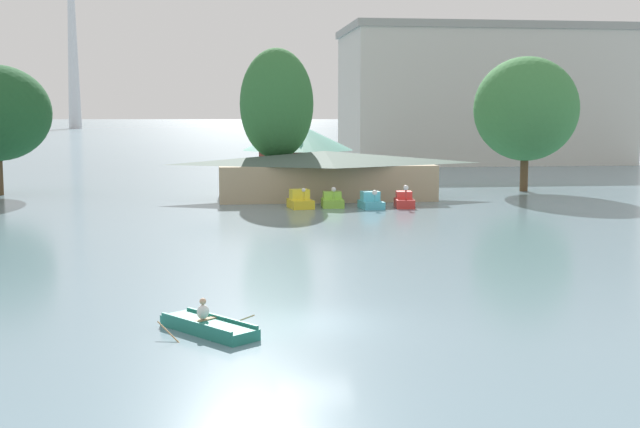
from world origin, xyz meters
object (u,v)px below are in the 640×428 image
object	(u,v)px
pedal_boat_yellow	(300,201)
pedal_boat_red	(404,201)
rowboat_with_rower	(208,326)
shoreline_tree_right	(526,109)
background_building_block	(481,95)
boathouse	(325,174)
pedal_boat_cyan	(371,202)
pedal_boat_lime	(332,201)
green_roof_pavilion	(298,150)
shoreline_tree_mid	(277,104)

from	to	relation	value
pedal_boat_yellow	pedal_boat_red	size ratio (longest dim) A/B	1.03
rowboat_with_rower	pedal_boat_yellow	world-z (taller)	pedal_boat_yellow
shoreline_tree_right	background_building_block	xyz separation A→B (m)	(10.08, 43.91, 2.15)
boathouse	shoreline_tree_right	xyz separation A→B (m)	(18.84, 4.24, 5.37)
pedal_boat_cyan	shoreline_tree_right	size ratio (longest dim) A/B	0.21
pedal_boat_yellow	boathouse	bearing A→B (deg)	149.99
pedal_boat_yellow	pedal_boat_lime	bearing A→B (deg)	91.72
pedal_boat_yellow	pedal_boat_cyan	bearing A→B (deg)	72.54
rowboat_with_rower	background_building_block	size ratio (longest dim) A/B	0.09
background_building_block	green_roof_pavilion	bearing A→B (deg)	-129.07
pedal_boat_cyan	green_roof_pavilion	bearing A→B (deg)	-173.39
rowboat_with_rower	boathouse	xyz separation A→B (m)	(9.29, 41.78, 1.85)
rowboat_with_rower	boathouse	distance (m)	42.85
pedal_boat_yellow	shoreline_tree_mid	world-z (taller)	shoreline_tree_mid
boathouse	background_building_block	distance (m)	56.67
rowboat_with_rower	pedal_boat_lime	bearing A→B (deg)	127.23
shoreline_tree_right	rowboat_with_rower	bearing A→B (deg)	-121.43
pedal_boat_yellow	pedal_boat_cyan	xyz separation A→B (m)	(5.21, -0.89, -0.04)
pedal_boat_cyan	boathouse	distance (m)	8.15
rowboat_with_rower	background_building_block	distance (m)	98.16
boathouse	shoreline_tree_mid	world-z (taller)	shoreline_tree_mid
rowboat_with_rower	pedal_boat_cyan	distance (m)	36.15
pedal_boat_yellow	pedal_boat_lime	distance (m)	2.53
pedal_boat_cyan	background_building_block	bearing A→B (deg)	150.27
rowboat_with_rower	shoreline_tree_right	world-z (taller)	shoreline_tree_right
pedal_boat_cyan	rowboat_with_rower	bearing A→B (deg)	-23.34
pedal_boat_lime	green_roof_pavilion	size ratio (longest dim) A/B	0.23
green_roof_pavilion	rowboat_with_rower	bearing A→B (deg)	-98.75
pedal_boat_cyan	green_roof_pavilion	distance (m)	19.31
shoreline_tree_right	background_building_block	world-z (taller)	background_building_block
green_roof_pavilion	pedal_boat_cyan	bearing A→B (deg)	-79.04
rowboat_with_rower	shoreline_tree_right	distance (m)	54.42
pedal_boat_cyan	shoreline_tree_right	world-z (taller)	shoreline_tree_right
pedal_boat_cyan	boathouse	xyz separation A→B (m)	(-2.47, 7.60, 1.57)
pedal_boat_yellow	green_roof_pavilion	distance (m)	18.15
pedal_boat_yellow	pedal_boat_red	xyz separation A→B (m)	(7.82, -0.56, -0.05)
pedal_boat_lime	green_roof_pavilion	world-z (taller)	green_roof_pavilion
boathouse	shoreline_tree_mid	size ratio (longest dim) A/B	1.50
rowboat_with_rower	pedal_boat_yellow	xyz separation A→B (m)	(6.55, 35.07, 0.33)
pedal_boat_red	shoreline_tree_right	bearing A→B (deg)	136.47
pedal_boat_lime	shoreline_tree_right	size ratio (longest dim) A/B	0.20
background_building_block	pedal_boat_red	bearing A→B (deg)	-113.27
green_roof_pavilion	background_building_block	distance (m)	48.09
rowboat_with_rower	pedal_boat_red	xyz separation A→B (m)	(14.37, 34.51, 0.28)
pedal_boat_lime	background_building_block	distance (m)	62.44
boathouse	shoreline_tree_mid	bearing A→B (deg)	146.28
pedal_boat_yellow	green_roof_pavilion	xyz separation A→B (m)	(1.59, 17.83, 3.03)
rowboat_with_rower	boathouse	size ratio (longest dim) A/B	0.19
rowboat_with_rower	pedal_boat_lime	size ratio (longest dim) A/B	1.49
pedal_boat_cyan	background_building_block	size ratio (longest dim) A/B	0.06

